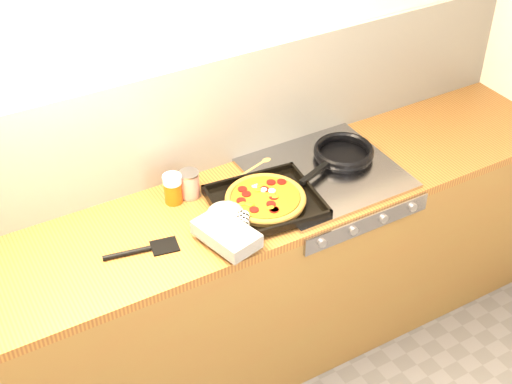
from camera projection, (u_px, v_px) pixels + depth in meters
room_shell at (197, 121)px, 2.90m from camera, size 3.20×3.20×3.20m
counter_run at (234, 287)px, 3.13m from camera, size 3.20×0.62×0.90m
stovetop at (325, 173)px, 3.03m from camera, size 0.60×0.56×0.02m
pizza_on_tray at (254, 208)px, 2.78m from camera, size 0.57×0.46×0.07m
frying_pan at (343, 153)px, 3.09m from camera, size 0.46×0.34×0.04m
tomato_can at (189, 184)px, 2.87m from camera, size 0.09×0.09×0.12m
juice_glass at (173, 189)px, 2.84m from camera, size 0.08×0.08×0.13m
wooden_spoon at (252, 170)px, 3.04m from camera, size 0.29×0.11×0.02m
black_spatula at (143, 250)px, 2.64m from camera, size 0.29×0.10×0.02m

